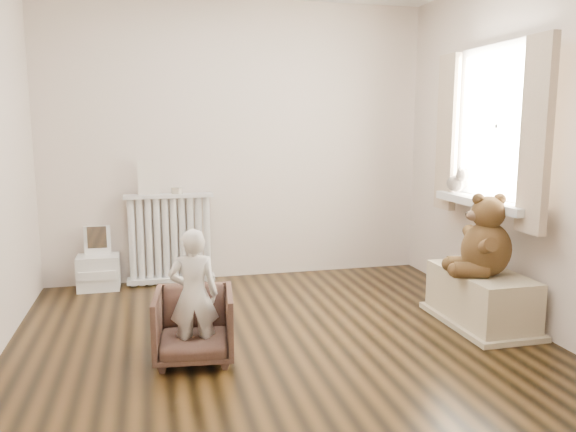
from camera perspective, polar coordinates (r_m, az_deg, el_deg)
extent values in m
cube|color=black|center=(3.87, -0.58, -12.94)|extent=(3.60, 3.60, 0.01)
cube|color=silver|center=(5.35, -5.06, 7.52)|extent=(3.60, 0.02, 2.60)
cube|color=silver|center=(1.88, 12.07, 4.07)|extent=(3.60, 0.02, 2.60)
cube|color=silver|center=(4.36, 23.23, 6.40)|extent=(0.02, 3.60, 2.60)
cube|color=white|center=(4.58, 20.68, 8.54)|extent=(0.03, 0.90, 1.10)
cube|color=silver|center=(4.57, 19.33, 1.31)|extent=(0.22, 1.10, 0.06)
cube|color=beige|center=(4.05, 23.90, 7.47)|extent=(0.06, 0.26, 1.30)
cube|color=beige|center=(5.01, 15.88, 8.11)|extent=(0.06, 0.26, 1.30)
cube|color=silver|center=(5.28, -11.88, -2.63)|extent=(0.80, 0.15, 0.84)
cube|color=beige|center=(5.19, -13.99, 3.85)|extent=(0.19, 0.02, 0.32)
cylinder|color=#A59E8C|center=(5.20, -11.21, 2.55)|extent=(0.10, 0.10, 0.06)
cube|color=silver|center=(5.29, -18.75, -4.18)|extent=(0.36, 0.26, 0.57)
imported|color=#51362B|center=(3.61, -9.53, -10.89)|extent=(0.53, 0.54, 0.45)
imported|color=silver|center=(3.50, -9.56, -7.95)|extent=(0.32, 0.23, 0.83)
cube|color=beige|center=(4.42, 19.00, -7.83)|extent=(0.45, 0.85, 0.40)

